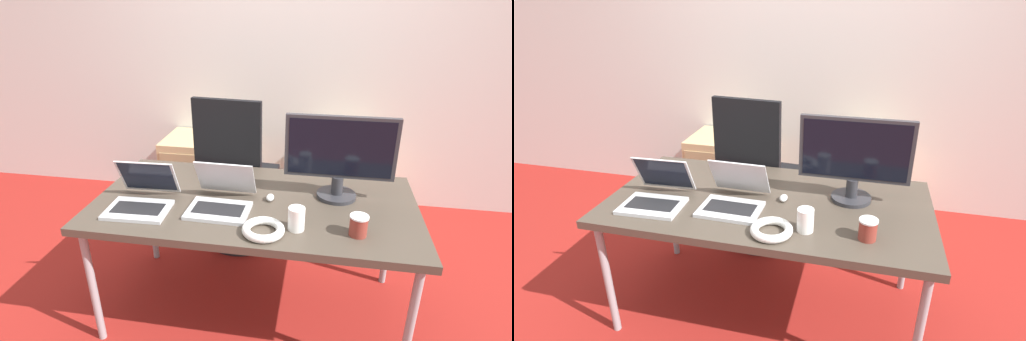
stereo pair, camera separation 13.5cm
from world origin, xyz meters
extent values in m
plane|color=maroon|center=(0.00, 0.00, 0.00)|extent=(14.00, 14.00, 0.00)
cube|color=silver|center=(0.00, 1.49, 1.30)|extent=(10.00, 0.05, 2.60)
cube|color=#473D33|center=(0.00, 0.00, 0.69)|extent=(1.65, 0.85, 0.04)
cylinder|color=#99999E|center=(-0.77, -0.37, 0.34)|extent=(0.04, 0.04, 0.67)
cylinder|color=#99999E|center=(0.77, -0.37, 0.34)|extent=(0.04, 0.04, 0.67)
cylinder|color=#99999E|center=(-0.77, 0.37, 0.34)|extent=(0.04, 0.04, 0.67)
cylinder|color=#99999E|center=(0.77, 0.37, 0.34)|extent=(0.04, 0.04, 0.67)
cylinder|color=#232326|center=(-0.24, 0.74, 0.02)|extent=(0.56, 0.56, 0.04)
cylinder|color=gray|center=(-0.24, 0.74, 0.26)|extent=(0.05, 0.05, 0.45)
cube|color=black|center=(-0.24, 0.74, 0.48)|extent=(0.52, 0.52, 0.07)
cube|color=black|center=(-0.26, 0.48, 0.82)|extent=(0.44, 0.08, 0.60)
cube|color=tan|center=(-0.69, 1.21, 0.30)|extent=(0.55, 0.49, 0.60)
cube|color=tan|center=(-0.69, 0.96, 0.30)|extent=(0.50, 0.01, 0.48)
cube|color=tan|center=(0.50, 1.21, 0.30)|extent=(0.55, 0.49, 0.60)
cube|color=tan|center=(0.50, 0.96, 0.30)|extent=(0.50, 0.01, 0.48)
cube|color=silver|center=(-0.15, -0.15, 0.72)|extent=(0.31, 0.23, 0.02)
cube|color=black|center=(-0.15, -0.15, 0.73)|extent=(0.25, 0.13, 0.00)
cube|color=silver|center=(-0.15, 0.00, 0.83)|extent=(0.31, 0.12, 0.20)
cube|color=black|center=(-0.15, 0.00, 0.83)|extent=(0.28, 0.10, 0.18)
cube|color=silver|center=(-0.55, -0.21, 0.72)|extent=(0.31, 0.23, 0.02)
cube|color=black|center=(-0.55, -0.21, 0.73)|extent=(0.25, 0.13, 0.00)
cube|color=silver|center=(-0.55, -0.06, 0.83)|extent=(0.31, 0.11, 0.20)
cube|color=black|center=(-0.55, -0.07, 0.83)|extent=(0.28, 0.10, 0.18)
cylinder|color=#2D2D33|center=(0.42, 0.11, 0.72)|extent=(0.21, 0.21, 0.02)
cylinder|color=#2D2D33|center=(0.42, 0.11, 0.78)|extent=(0.06, 0.06, 0.10)
cube|color=#2D2D33|center=(0.42, 0.11, 0.99)|extent=(0.56, 0.03, 0.32)
cube|color=black|center=(0.42, 0.10, 0.99)|extent=(0.52, 0.00, 0.29)
ellipsoid|color=silver|center=(0.08, 0.01, 0.73)|extent=(0.04, 0.06, 0.03)
cylinder|color=white|center=(0.23, -0.24, 0.77)|extent=(0.08, 0.08, 0.11)
cylinder|color=maroon|center=(0.51, -0.25, 0.76)|extent=(0.08, 0.08, 0.09)
cylinder|color=white|center=(0.51, -0.25, 0.81)|extent=(0.08, 0.08, 0.01)
torus|color=white|center=(0.09, -0.30, 0.73)|extent=(0.19, 0.19, 0.04)
camera|label=1|loc=(0.32, -1.81, 1.69)|focal=28.00mm
camera|label=2|loc=(0.45, -1.78, 1.69)|focal=28.00mm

